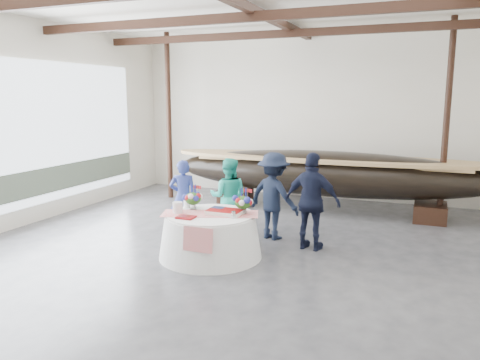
% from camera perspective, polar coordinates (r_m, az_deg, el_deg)
% --- Properties ---
extents(floor, '(10.00, 12.00, 0.01)m').
position_cam_1_polar(floor, '(8.08, -2.55, -10.24)').
color(floor, '#3D3D42').
rests_on(floor, ground).
extents(wall_back, '(10.00, 0.02, 4.50)m').
position_cam_1_polar(wall_back, '(13.27, 8.29, 7.64)').
color(wall_back, silver).
rests_on(wall_back, ground).
extents(pavilion_structure, '(9.80, 11.76, 4.50)m').
position_cam_1_polar(pavilion_structure, '(8.35, -0.48, 18.35)').
color(pavilion_structure, black).
rests_on(pavilion_structure, ground).
extents(open_bay, '(0.03, 7.00, 3.20)m').
position_cam_1_polar(open_bay, '(11.35, -23.80, 4.32)').
color(open_bay, silver).
rests_on(open_bay, ground).
extents(longboat_display, '(8.03, 1.61, 1.51)m').
position_cam_1_polar(longboat_display, '(11.63, 10.48, 0.84)').
color(longboat_display, black).
rests_on(longboat_display, ground).
extents(banquet_table, '(1.82, 1.82, 0.78)m').
position_cam_1_polar(banquet_table, '(8.35, -3.63, -6.74)').
color(banquet_table, white).
rests_on(banquet_table, ground).
extents(tabletop_items, '(1.77, 1.08, 0.40)m').
position_cam_1_polar(tabletop_items, '(8.33, -3.20, -2.92)').
color(tabletop_items, red).
rests_on(tabletop_items, banquet_table).
extents(guest_woman_blue, '(0.66, 0.56, 1.54)m').
position_cam_1_polar(guest_woman_blue, '(9.69, -6.93, -2.07)').
color(guest_woman_blue, navy).
rests_on(guest_woman_blue, ground).
extents(guest_woman_teal, '(0.90, 0.78, 1.59)m').
position_cam_1_polar(guest_woman_teal, '(9.55, -1.41, -2.04)').
color(guest_woman_teal, '#23B59D').
rests_on(guest_woman_teal, ground).
extents(guest_man_left, '(1.27, 0.97, 1.74)m').
position_cam_1_polar(guest_man_left, '(9.29, 4.13, -1.95)').
color(guest_man_left, black).
rests_on(guest_man_left, ground).
extents(guest_man_right, '(1.12, 0.59, 1.82)m').
position_cam_1_polar(guest_man_right, '(8.69, 8.80, -2.62)').
color(guest_man_right, black).
rests_on(guest_man_right, ground).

